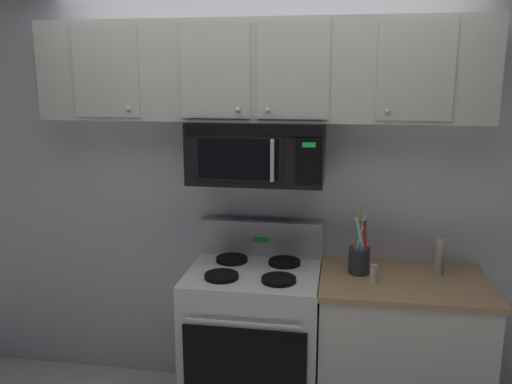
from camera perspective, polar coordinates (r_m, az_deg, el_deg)
The scene contains 8 objects.
back_wall at distance 3.30m, azimuth 0.84°, elevation 1.09°, with size 5.20×0.10×2.70m, color silver.
stove_range at distance 3.26m, azimuth -0.19°, elevation -15.60°, with size 0.76×0.69×1.12m.
over_range_microwave at distance 3.02m, azimuth 0.15°, elevation 4.38°, with size 0.76×0.43×0.35m.
upper_cabinets at distance 3.02m, azimuth 0.26°, elevation 12.93°, with size 2.50×0.36×0.55m.
counter_segment at distance 3.26m, azimuth 15.21°, elevation -16.40°, with size 0.93×0.65×0.90m.
utensil_crock_charcoal at distance 3.06m, azimuth 11.08°, elevation -6.81°, with size 0.12×0.12×0.39m.
salt_shaker at distance 2.97m, azimuth 12.60°, elevation -8.56°, with size 0.04×0.04×0.10m.
pepper_mill at distance 3.16m, azimuth 19.17°, elevation -6.60°, with size 0.05×0.05×0.21m, color #B7B2A8.
Camera 1 is at (0.48, -2.42, 1.99)m, focal length 37.09 mm.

